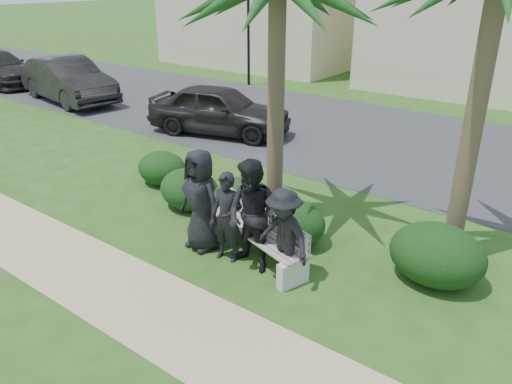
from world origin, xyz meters
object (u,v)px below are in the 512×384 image
man_a (201,200)px  man_c (252,217)px  street_lamp (248,16)px  man_d (283,236)px  park_bench (254,236)px  man_b (227,217)px  car_a (219,110)px  car_b (68,80)px

man_a → man_c: size_ratio=0.97×
street_lamp → man_a: size_ratio=2.29×
man_c → man_d: 0.63m
man_d → street_lamp: bearing=141.5°
park_bench → man_c: size_ratio=1.33×
man_a → man_b: man_a is taller
man_c → car_a: (-5.55, 5.58, -0.21)m
man_b → car_a: man_b is taller
street_lamp → man_c: (9.39, -12.00, -1.98)m
car_b → man_b: bearing=-104.2°
park_bench → man_b: 0.63m
man_b → man_c: 0.55m
man_b → man_d: (1.13, 0.04, -0.00)m
park_bench → man_b: man_b is taller
man_d → car_a: (-6.16, 5.56, -0.04)m
street_lamp → car_b: street_lamp is taller
man_d → car_a: bearing=149.5°
man_c → man_a: bearing=-176.6°
car_a → man_d: bearing=-147.6°
street_lamp → man_c: size_ratio=2.23×
man_a → man_c: (1.15, -0.01, 0.03)m
man_d → man_c: bearing=-166.6°
park_bench → car_a: 7.47m
car_a → man_a: bearing=-157.2°
man_d → car_b: (-13.62, 5.28, 0.03)m
street_lamp → man_b: size_ratio=2.67×
man_d → man_a: bearing=-168.2°
man_b → man_c: man_c is taller
man_b → car_b: (-12.49, 5.32, 0.03)m
park_bench → car_b: (-12.78, 4.95, 0.45)m
man_c → man_d: man_c is taller
man_d → man_b: bearing=-166.4°
car_a → car_b: 7.47m
man_a → man_d: bearing=8.3°
park_bench → man_d: (0.84, -0.33, 0.42)m
man_a → man_b: 0.64m
man_a → street_lamp: bearing=132.6°
man_c → car_a: size_ratio=0.43×
man_a → car_a: bearing=136.4°
street_lamp → man_c: street_lamp is taller
park_bench → car_a: (-5.32, 5.23, 0.37)m
man_d → park_bench: bearing=170.0°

